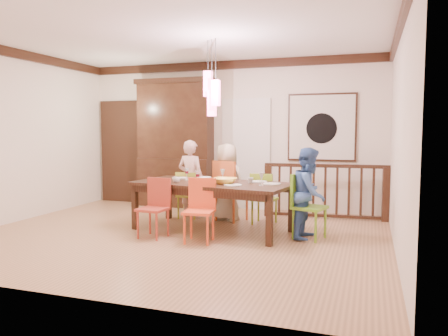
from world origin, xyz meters
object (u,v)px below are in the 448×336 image
(china_hutch, at_px, (175,143))
(person_end_right, at_px, (309,193))
(balustrade, at_px, (325,190))
(person_far_mid, at_px, (227,182))
(person_far_left, at_px, (191,179))
(chair_far_left, at_px, (189,191))
(chair_end_right, at_px, (310,202))
(dining_table, at_px, (212,187))

(china_hutch, relative_size, person_end_right, 1.97)
(balustrade, bearing_deg, person_far_mid, -161.17)
(person_far_left, height_order, person_far_mid, person_far_left)
(china_hutch, bearing_deg, person_far_left, -52.95)
(chair_far_left, bearing_deg, balustrade, -166.51)
(chair_end_right, bearing_deg, person_far_mid, 77.98)
(dining_table, height_order, chair_far_left, chair_far_left)
(dining_table, distance_m, china_hutch, 2.43)
(chair_far_left, relative_size, china_hutch, 0.32)
(dining_table, bearing_deg, person_far_mid, 100.12)
(dining_table, height_order, person_far_left, person_far_left)
(dining_table, bearing_deg, china_hutch, 136.79)
(balustrade, height_order, person_far_left, person_far_left)
(china_hutch, distance_m, balustrade, 3.15)
(chair_end_right, relative_size, person_end_right, 0.71)
(chair_far_left, relative_size, person_end_right, 0.63)
(person_far_left, bearing_deg, china_hutch, -43.88)
(chair_far_left, bearing_deg, person_far_left, -123.41)
(dining_table, height_order, person_end_right, person_end_right)
(person_far_mid, relative_size, person_end_right, 1.02)
(person_far_left, bearing_deg, chair_far_left, 69.03)
(chair_end_right, relative_size, balustrade, 0.44)
(dining_table, relative_size, chair_end_right, 2.72)
(chair_far_left, relative_size, person_far_mid, 0.62)
(chair_far_left, bearing_deg, china_hutch, -57.88)
(chair_end_right, relative_size, person_far_mid, 0.70)
(dining_table, relative_size, balustrade, 1.19)
(person_far_left, bearing_deg, person_end_right, 168.16)
(person_far_mid, bearing_deg, china_hutch, -25.74)
(dining_table, bearing_deg, person_far_left, 138.51)
(person_far_mid, bearing_deg, person_far_left, 7.57)
(chair_end_right, distance_m, person_far_mid, 1.74)
(chair_far_left, xyz_separation_m, person_far_mid, (0.70, 0.00, 0.19))
(person_end_right, bearing_deg, chair_end_right, -146.18)
(person_far_left, xyz_separation_m, person_far_mid, (0.68, -0.03, -0.02))
(chair_end_right, relative_size, china_hutch, 0.36)
(china_hutch, bearing_deg, chair_end_right, -32.24)
(chair_far_left, bearing_deg, person_end_right, 156.64)
(chair_far_left, xyz_separation_m, balustrade, (2.29, 0.69, 0.03))
(balustrade, relative_size, person_end_right, 1.64)
(china_hutch, height_order, person_far_mid, china_hutch)
(balustrade, relative_size, person_far_mid, 1.61)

